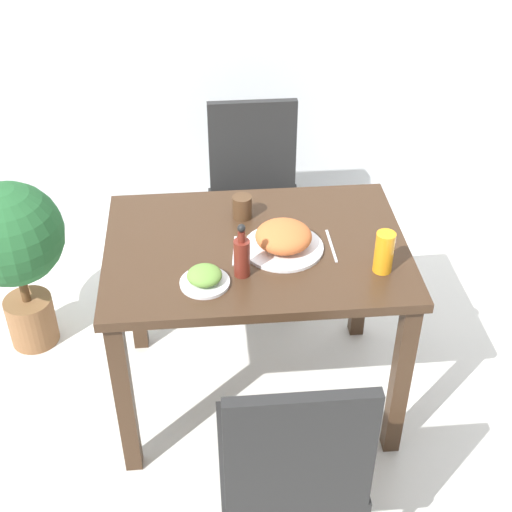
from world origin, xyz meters
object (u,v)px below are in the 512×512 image
chair_far (255,191)px  food_plate (283,239)px  potted_plant_left (13,245)px  juice_glass (384,252)px  drink_cup (242,207)px  side_plate (205,278)px  chair_near (292,461)px  sauce_bottle (242,256)px

chair_far → food_plate: bearing=-87.6°
food_plate → potted_plant_left: food_plate is taller
food_plate → juice_glass: (0.32, -0.15, 0.03)m
chair_far → drink_cup: size_ratio=10.29×
side_plate → chair_near: bearing=-67.6°
side_plate → drink_cup: bearing=68.7°
side_plate → drink_cup: drink_cup is taller
chair_far → chair_near: bearing=-90.8°
side_plate → potted_plant_left: 1.01m
juice_glass → sauce_bottle: sauce_bottle is taller
chair_near → food_plate: (0.05, 0.72, 0.28)m
chair_near → side_plate: (-0.22, 0.54, 0.26)m
food_plate → drink_cup: food_plate is taller
chair_near → side_plate: size_ratio=5.47×
chair_near → drink_cup: chair_near is taller
food_plate → sauce_bottle: (-0.15, -0.13, 0.03)m
chair_near → side_plate: 0.64m
drink_cup → potted_plant_left: (-0.92, 0.21, -0.27)m
food_plate → sauce_bottle: sauce_bottle is taller
food_plate → chair_near: bearing=-94.3°
chair_near → potted_plant_left: size_ratio=1.14×
chair_far → juice_glass: bearing=-69.4°
side_plate → juice_glass: 0.60m
juice_glass → sauce_bottle: 0.47m
sauce_bottle → chair_near: bearing=-80.4°
juice_glass → sauce_bottle: (-0.47, 0.02, 0.00)m
chair_far → drink_cup: 0.63m
food_plate → side_plate: bearing=-148.2°
juice_glass → chair_near: bearing=-123.1°
potted_plant_left → chair_near: bearing=-49.1°
side_plate → potted_plant_left: side_plate is taller
juice_glass → drink_cup: bearing=140.5°
chair_far → sauce_bottle: 0.97m
potted_plant_left → sauce_bottle: bearing=-32.1°
chair_near → chair_far: same height
chair_near → food_plate: size_ratio=3.20×
chair_far → potted_plant_left: 1.07m
drink_cup → sauce_bottle: size_ratio=0.44×
side_plate → juice_glass: size_ratio=1.11×
chair_near → potted_plant_left: (-0.99, 1.15, 0.01)m
food_plate → side_plate: 0.33m
chair_far → potted_plant_left: (-1.02, -0.35, 0.01)m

